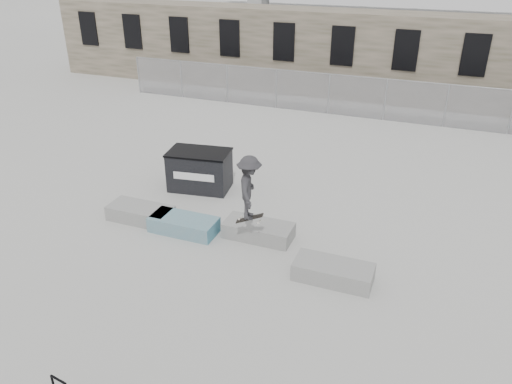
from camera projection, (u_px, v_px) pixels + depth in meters
ground at (224, 236)px, 14.67m from camera, size 120.00×120.00×0.00m
stone_wall at (347, 54)px, 27.19m from camera, size 36.00×2.58×4.50m
chainlink_fence at (329, 93)px, 24.62m from camera, size 22.06×0.06×2.02m
planter_far_left at (141, 213)px, 15.40m from camera, size 2.00×0.90×0.46m
planter_center_left at (184, 224)px, 14.78m from camera, size 2.00×0.90×0.46m
planter_center_right at (258, 230)px, 14.48m from camera, size 2.00×0.90×0.46m
planter_offset at (333, 271)px, 12.66m from camera, size 2.00×0.90×0.46m
dumpster at (200, 170)px, 17.20m from camera, size 2.25×1.57×1.38m
skateboarder at (249, 188)px, 13.15m from camera, size 0.98×1.30×1.98m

